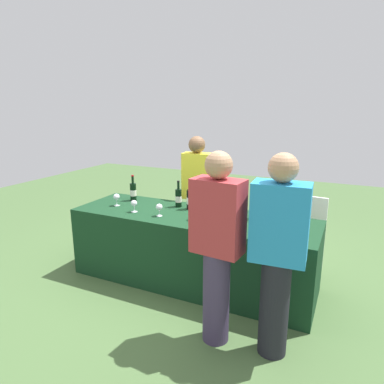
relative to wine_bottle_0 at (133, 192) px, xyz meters
The scene contains 18 objects.
ground_plane 1.27m from the wine_bottle_0, 13.20° to the right, with size 12.00×12.00×0.00m, color #476638.
tasting_table 1.04m from the wine_bottle_0, 13.20° to the right, with size 2.63×0.82×0.77m, color #14381E.
wine_bottle_0 is the anchor object (origin of this frame).
wine_bottle_1 0.62m from the wine_bottle_0, ahead, with size 0.07×0.07×0.31m.
wine_bottle_2 0.79m from the wine_bottle_0, ahead, with size 0.08×0.08×0.31m.
wine_bottle_3 1.53m from the wine_bottle_0, ahead, with size 0.08×0.08×0.33m.
wine_bottle_4 1.75m from the wine_bottle_0, ahead, with size 0.07×0.07×0.33m.
wine_bottle_5 1.87m from the wine_bottle_0, ahead, with size 0.06×0.06×0.32m.
wine_glass_0 0.28m from the wine_bottle_0, 98.59° to the right, with size 0.07×0.07×0.14m.
wine_glass_1 0.48m from the wine_bottle_0, 54.25° to the right, with size 0.07×0.07×0.13m.
wine_glass_2 0.72m from the wine_bottle_0, 33.36° to the right, with size 0.07×0.07×0.13m.
wine_glass_3 1.05m from the wine_bottle_0, 19.12° to the right, with size 0.08×0.08×0.15m.
wine_glass_4 1.21m from the wine_bottle_0, 19.02° to the right, with size 0.07×0.07×0.15m.
wine_glass_5 1.36m from the wine_bottle_0, 14.15° to the right, with size 0.07×0.07×0.15m.
server_pouring 0.79m from the wine_bottle_0, 35.90° to the left, with size 0.37×0.23×1.54m.
guest_0 1.80m from the wine_bottle_0, 34.25° to the right, with size 0.42×0.26×1.58m.
guest_1 2.18m from the wine_bottle_0, 26.40° to the right, with size 0.42×0.25×1.59m.
menu_board 2.07m from the wine_bottle_0, 19.93° to the left, with size 0.57×0.03×0.89m, color white.
Camera 1 is at (1.49, -3.15, 1.91)m, focal length 32.19 mm.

